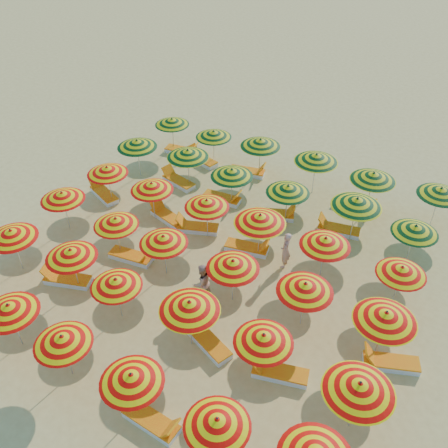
{
  "coord_description": "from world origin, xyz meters",
  "views": [
    {
      "loc": [
        7.24,
        -12.27,
        13.07
      ],
      "look_at": [
        0.0,
        0.5,
        1.6
      ],
      "focal_mm": 40.0,
      "sensor_mm": 36.0,
      "label": 1
    }
  ],
  "objects_px": {
    "umbrella_10": "(264,338)",
    "lounger_2": "(67,279)",
    "umbrella_2": "(62,340)",
    "beachgoer_a": "(286,250)",
    "umbrella_3": "(131,378)",
    "umbrella_14": "(163,239)",
    "umbrella_17": "(386,316)",
    "lounger_8": "(167,217)",
    "lounger_5": "(132,257)",
    "lounger_14": "(338,229)",
    "lounger_4": "(279,373)",
    "umbrella_18": "(107,170)",
    "lounger_3": "(208,342)",
    "umbrella_20": "(207,203)",
    "lounger_12": "(223,198)",
    "lounger_11": "(178,181)",
    "umbrella_24": "(137,144)",
    "umbrella_31": "(214,134)",
    "umbrella_9": "(189,306)",
    "umbrella_19": "(152,186)",
    "umbrella_25": "(188,153)",
    "umbrella_6": "(11,234)",
    "umbrella_32": "(261,143)",
    "lounger_6": "(390,362)",
    "beachgoer_b": "(202,282)",
    "lounger_13": "(275,214)",
    "lounger_16": "(202,159)",
    "umbrella_7": "(71,253)",
    "umbrella_27": "(288,189)",
    "umbrella_22": "(325,242)",
    "umbrella_35": "(441,192)",
    "umbrella_23": "(402,270)",
    "umbrella_33": "(316,158)",
    "umbrella_29": "(415,229)",
    "umbrella_4": "(217,422)",
    "lounger_17": "(248,172)",
    "lounger_15": "(182,151)",
    "umbrella_13": "(116,222)",
    "umbrella_21": "(260,219)",
    "lounger_1": "(153,422)",
    "umbrella_8": "(116,282)",
    "umbrella_11": "(359,387)",
    "umbrella_16": "(305,287)",
    "umbrella_15": "(233,264)",
    "lounger_7": "(104,194)",
    "umbrella_12": "(62,196)",
    "umbrella_34": "(373,176)",
    "lounger_9": "(197,227)"
  },
  "relations": [
    {
      "from": "umbrella_10",
      "to": "lounger_2",
      "type": "xyz_separation_m",
      "value": [
        -8.0,
        0.02,
        -1.51
      ]
    },
    {
      "from": "umbrella_2",
      "to": "beachgoer_a",
      "type": "bearing_deg",
      "value": 64.6
    },
    {
      "from": "umbrella_3",
      "to": "umbrella_14",
      "type": "bearing_deg",
      "value": 116.54
    },
    {
      "from": "umbrella_17",
      "to": "lounger_8",
      "type": "height_order",
      "value": "umbrella_17"
    },
    {
      "from": "lounger_5",
      "to": "lounger_14",
      "type": "xyz_separation_m",
      "value": [
        6.39,
        5.57,
        0.0
      ]
    },
    {
      "from": "lounger_4",
      "to": "umbrella_18",
      "type": "bearing_deg",
      "value": -38.78
    },
    {
      "from": "lounger_3",
      "to": "umbrella_20",
      "type": "bearing_deg",
      "value": -36.64
    },
    {
      "from": "lounger_12",
      "to": "lounger_11",
      "type": "bearing_deg",
      "value": 170.61
    },
    {
      "from": "umbrella_24",
      "to": "umbrella_31",
      "type": "bearing_deg",
      "value": 47.49
    },
    {
      "from": "umbrella_9",
      "to": "lounger_11",
      "type": "bearing_deg",
      "value": 126.35
    },
    {
      "from": "umbrella_19",
      "to": "umbrella_25",
      "type": "distance_m",
      "value": 2.83
    },
    {
      "from": "umbrella_6",
      "to": "lounger_2",
      "type": "height_order",
      "value": "umbrella_6"
    },
    {
      "from": "umbrella_2",
      "to": "umbrella_25",
      "type": "bearing_deg",
      "value": 103.24
    },
    {
      "from": "umbrella_10",
      "to": "umbrella_32",
      "type": "height_order",
      "value": "umbrella_32"
    },
    {
      "from": "lounger_6",
      "to": "umbrella_9",
      "type": "bearing_deg",
      "value": 0.57
    },
    {
      "from": "umbrella_9",
      "to": "beachgoer_b",
      "type": "relative_size",
      "value": 1.45
    },
    {
      "from": "lounger_13",
      "to": "umbrella_19",
      "type": "bearing_deg",
      "value": -170.59
    },
    {
      "from": "umbrella_2",
      "to": "lounger_16",
      "type": "height_order",
      "value": "umbrella_2"
    },
    {
      "from": "umbrella_7",
      "to": "lounger_14",
      "type": "bearing_deg",
      "value": 47.51
    },
    {
      "from": "umbrella_25",
      "to": "umbrella_27",
      "type": "bearing_deg",
      "value": -3.03
    },
    {
      "from": "umbrella_22",
      "to": "umbrella_35",
      "type": "height_order",
      "value": "umbrella_35"
    },
    {
      "from": "umbrella_23",
      "to": "lounger_8",
      "type": "relative_size",
      "value": 1.09
    },
    {
      "from": "umbrella_22",
      "to": "lounger_13",
      "type": "distance_m",
      "value": 4.23
    },
    {
      "from": "umbrella_9",
      "to": "umbrella_33",
      "type": "relative_size",
      "value": 0.96
    },
    {
      "from": "umbrella_7",
      "to": "umbrella_22",
      "type": "bearing_deg",
      "value": 33.38
    },
    {
      "from": "umbrella_29",
      "to": "umbrella_4",
      "type": "bearing_deg",
      "value": -103.8
    },
    {
      "from": "lounger_11",
      "to": "lounger_17",
      "type": "xyz_separation_m",
      "value": [
        2.5,
        2.37,
        0.0
      ]
    },
    {
      "from": "lounger_11",
      "to": "lounger_15",
      "type": "relative_size",
      "value": 1.01
    },
    {
      "from": "umbrella_13",
      "to": "umbrella_33",
      "type": "relative_size",
      "value": 0.84
    },
    {
      "from": "umbrella_32",
      "to": "lounger_13",
      "type": "xyz_separation_m",
      "value": [
        2.12,
        -2.7,
        -1.63
      ]
    },
    {
      "from": "lounger_8",
      "to": "umbrella_6",
      "type": "bearing_deg",
      "value": 75.59
    },
    {
      "from": "umbrella_6",
      "to": "umbrella_21",
      "type": "xyz_separation_m",
      "value": [
        7.49,
        5.08,
        0.13
      ]
    },
    {
      "from": "lounger_11",
      "to": "umbrella_33",
      "type": "bearing_deg",
      "value": -143.52
    },
    {
      "from": "lounger_1",
      "to": "lounger_13",
      "type": "height_order",
      "value": "same"
    },
    {
      "from": "umbrella_8",
      "to": "umbrella_11",
      "type": "relative_size",
      "value": 0.96
    },
    {
      "from": "umbrella_19",
      "to": "umbrella_23",
      "type": "height_order",
      "value": "umbrella_19"
    },
    {
      "from": "umbrella_22",
      "to": "umbrella_16",
      "type": "bearing_deg",
      "value": -84.37
    },
    {
      "from": "umbrella_13",
      "to": "umbrella_15",
      "type": "bearing_deg",
      "value": 0.06
    },
    {
      "from": "umbrella_9",
      "to": "lounger_7",
      "type": "relative_size",
      "value": 1.2
    },
    {
      "from": "umbrella_12",
      "to": "umbrella_15",
      "type": "distance_m",
      "value": 7.92
    },
    {
      "from": "umbrella_34",
      "to": "umbrella_20",
      "type": "bearing_deg",
      "value": -136.35
    },
    {
      "from": "umbrella_19",
      "to": "umbrella_22",
      "type": "bearing_deg",
      "value": 0.93
    },
    {
      "from": "umbrella_12",
      "to": "umbrella_17",
      "type": "height_order",
      "value": "umbrella_17"
    },
    {
      "from": "umbrella_34",
      "to": "umbrella_23",
      "type": "bearing_deg",
      "value": -63.68
    },
    {
      "from": "umbrella_2",
      "to": "umbrella_18",
      "type": "relative_size",
      "value": 0.87
    },
    {
      "from": "lounger_4",
      "to": "lounger_11",
      "type": "xyz_separation_m",
      "value": [
        -8.6,
        7.38,
        0.0
      ]
    },
    {
      "from": "umbrella_10",
      "to": "lounger_6",
      "type": "height_order",
      "value": "umbrella_10"
    },
    {
      "from": "umbrella_2",
      "to": "lounger_9",
      "type": "height_order",
      "value": "umbrella_2"
    },
    {
      "from": "umbrella_7",
      "to": "umbrella_31",
      "type": "height_order",
      "value": "umbrella_7"
    },
    {
      "from": "umbrella_19",
      "to": "umbrella_23",
      "type": "relative_size",
      "value": 0.95
    }
  ]
}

